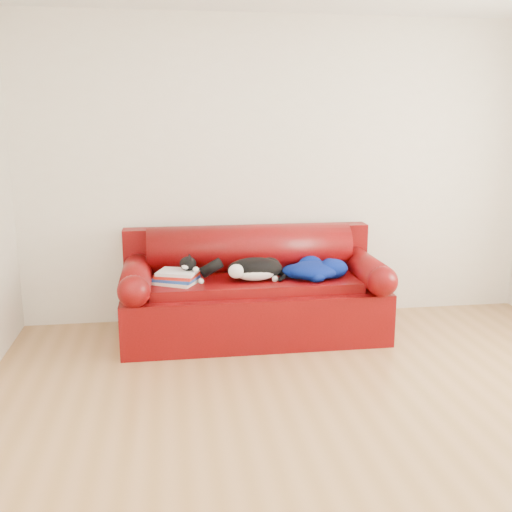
{
  "coord_description": "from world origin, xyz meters",
  "views": [
    {
      "loc": [
        -0.99,
        -3.15,
        1.74
      ],
      "look_at": [
        -0.32,
        1.35,
        0.7
      ],
      "focal_mm": 42.0,
      "sensor_mm": 36.0,
      "label": 1
    }
  ],
  "objects": [
    {
      "name": "sofa_back",
      "position": [
        -0.32,
        1.74,
        0.54
      ],
      "size": [
        2.1,
        1.01,
        0.88
      ],
      "color": "#3A0402",
      "rests_on": "ground"
    },
    {
      "name": "blanket",
      "position": [
        0.17,
        1.4,
        0.57
      ],
      "size": [
        0.59,
        0.48,
        0.16
      ],
      "rotation": [
        0.0,
        0.0,
        0.3
      ],
      "color": "#020A4A",
      "rests_on": "sofa_base"
    },
    {
      "name": "book_stack",
      "position": [
        -0.94,
        1.39,
        0.55
      ],
      "size": [
        0.39,
        0.36,
        0.1
      ],
      "rotation": [
        0.0,
        0.0,
        -0.42
      ],
      "color": "silver",
      "rests_on": "sofa_base"
    },
    {
      "name": "room_shell",
      "position": [
        0.12,
        0.02,
        1.67
      ],
      "size": [
        4.52,
        4.02,
        2.61
      ],
      "color": "beige",
      "rests_on": "ground"
    },
    {
      "name": "ground",
      "position": [
        0.0,
        0.0,
        0.0
      ],
      "size": [
        4.5,
        4.5,
        0.0
      ],
      "primitive_type": "plane",
      "color": "olive",
      "rests_on": "ground"
    },
    {
      "name": "sofa_base",
      "position": [
        -0.32,
        1.49,
        0.24
      ],
      "size": [
        2.1,
        0.9,
        0.5
      ],
      "color": "#3A0402",
      "rests_on": "ground"
    },
    {
      "name": "cat",
      "position": [
        -0.33,
        1.38,
        0.59
      ],
      "size": [
        0.64,
        0.35,
        0.23
      ],
      "rotation": [
        0.0,
        0.0,
        0.28
      ],
      "color": "black",
      "rests_on": "sofa_base"
    }
  ]
}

